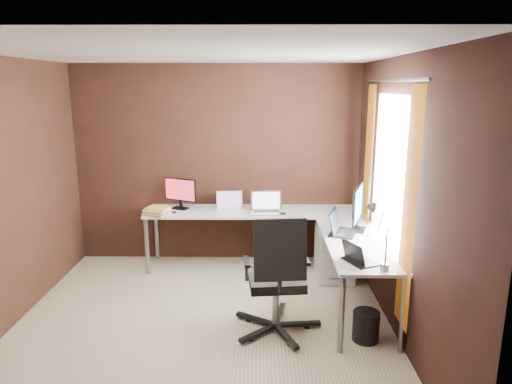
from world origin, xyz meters
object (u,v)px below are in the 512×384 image
Objects in this scene: laptop_white at (230,206)px; laptop_silver at (266,208)px; desk_lamp at (377,228)px; wastebasket at (366,326)px; monitor_right at (358,206)px; book_stack at (157,211)px; drawer_pedestal at (335,254)px; laptop_black_big at (340,228)px; monitor_left at (180,192)px; laptop_black_small at (357,258)px; office_chair at (276,298)px.

laptop_silver reaches higher than laptop_white.
desk_lamp reaches higher than wastebasket.
monitor_right reaches higher than book_stack.
drawer_pedestal is 0.83m from monitor_right.
laptop_black_big reaches higher than laptop_white.
laptop_silver reaches higher than wastebasket.
desk_lamp reaches higher than drawer_pedestal.
book_stack is (-2.11, 0.15, 0.47)m from drawer_pedestal.
monitor_left is 2.56m from laptop_black_small.
laptop_silver reaches higher than laptop_black_small.
desk_lamp is at bearing -66.42° from wastebasket.
drawer_pedestal is at bearing 10.94° from monitor_left.
laptop_white is 0.89m from book_stack.
laptop_white is 2.29m from desk_lamp.
laptop_black_big is 1.21× the size of book_stack.
book_stack is at bearing 92.51° from laptop_black_big.
laptop_black_big is (-0.05, -0.52, 0.48)m from drawer_pedestal.
laptop_black_small is 0.64× the size of desk_lamp.
drawer_pedestal is at bearing -26.01° from laptop_black_small.
laptop_black_big is at bearing -94.95° from drawer_pedestal.
laptop_black_big reaches higher than laptop_black_small.
monitor_right reaches higher than wastebasket.
laptop_silver is at bearing 118.23° from wastebasket.
drawer_pedestal is 1.45× the size of monitor_left.
desk_lamp reaches higher than monitor_left.
desk_lamp is at bearing -150.36° from laptop_black_big.
desk_lamp is at bearing -151.23° from laptop_black_small.
drawer_pedestal is 1.71× the size of book_stack.
monitor_left is at bearing 21.49° from laptop_black_small.
monitor_right is 1.44× the size of laptop_silver.
laptop_silver is 1.96m from wastebasket.
laptop_black_small is 1.01× the size of book_stack.
drawer_pedestal is 1.64m from desk_lamp.
office_chair is (1.14, -1.66, -0.61)m from monitor_left.
laptop_white is at bearing 79.27° from monitor_right.
monitor_left is 1.17× the size of laptop_black_small.
book_stack is at bearing -106.78° from monitor_left.
monitor_left is 1.09m from laptop_silver.
office_chair reaches higher than book_stack.
drawer_pedestal is at bearing -4.07° from book_stack.
wastebasket is (0.88, -1.63, -0.65)m from laptop_silver.
monitor_right is 0.49× the size of office_chair.
wastebasket is at bearing -15.12° from office_chair.
monitor_left reaches higher than laptop_white.
laptop_black_small is at bearing -66.36° from laptop_silver.
desk_lamp is (1.36, -1.83, 0.30)m from laptop_white.
drawer_pedestal is 2.17m from book_stack.
monitor_right is 1.01× the size of desk_lamp.
monitor_left reaches higher than book_stack.
monitor_left is at bearing 132.76° from desk_lamp.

